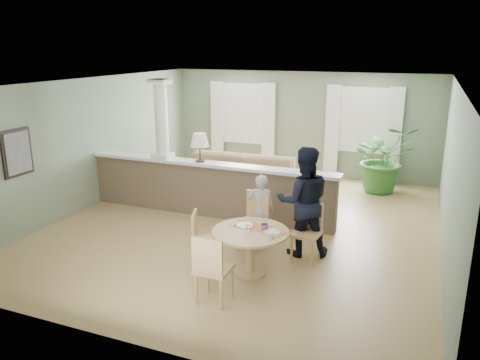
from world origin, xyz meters
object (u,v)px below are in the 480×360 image
at_px(chair_side, 202,237).
at_px(chair_far_boy, 254,218).
at_px(dining_table, 251,239).
at_px(chair_near, 211,267).
at_px(child_person, 261,210).
at_px(chair_far_man, 308,229).
at_px(houseplant, 383,158).
at_px(sofa, 236,178).
at_px(man_person, 303,202).

bearing_deg(chair_side, chair_far_boy, -46.89).
distance_m(dining_table, chair_near, 1.02).
distance_m(chair_near, child_person, 2.08).
bearing_deg(chair_far_man, houseplant, 85.39).
relative_size(chair_side, child_person, 0.70).
xyz_separation_m(sofa, chair_far_boy, (1.32, -2.41, 0.07)).
height_order(sofa, houseplant, houseplant).
xyz_separation_m(sofa, chair_far_man, (2.27, -2.51, 0.06)).
distance_m(chair_far_boy, chair_side, 1.09).
bearing_deg(sofa, houseplant, 27.18).
distance_m(chair_far_man, chair_side, 1.70).
bearing_deg(dining_table, man_person, 61.59).
height_order(chair_far_boy, chair_near, chair_near).
distance_m(houseplant, chair_far_boy, 4.47).
height_order(chair_side, child_person, child_person).
height_order(chair_far_boy, man_person, man_person).
bearing_deg(dining_table, chair_near, -99.80).
bearing_deg(man_person, sofa, -69.47).
relative_size(dining_table, chair_near, 1.17).
relative_size(chair_far_boy, chair_near, 0.98).
relative_size(chair_far_boy, chair_side, 1.09).
distance_m(houseplant, chair_near, 6.26).
distance_m(child_person, man_person, 0.81).
xyz_separation_m(chair_near, man_person, (0.71, 2.00, 0.36)).
bearing_deg(sofa, chair_side, -79.10).
bearing_deg(chair_side, child_person, -46.16).
height_order(dining_table, chair_far_man, chair_far_man).
bearing_deg(chair_near, man_person, -110.24).
bearing_deg(houseplant, dining_table, -105.53).
distance_m(chair_far_man, chair_near, 2.01).
bearing_deg(child_person, houseplant, -121.44).
height_order(chair_far_boy, chair_far_man, chair_far_boy).
xyz_separation_m(dining_table, child_person, (-0.22, 1.07, 0.08)).
relative_size(sofa, chair_far_man, 3.36).
xyz_separation_m(houseplant, chair_near, (-1.58, -6.06, -0.26)).
bearing_deg(houseplant, chair_far_man, -99.91).
bearing_deg(dining_table, chair_far_boy, 106.98).
relative_size(dining_table, child_person, 0.91).
bearing_deg(sofa, child_person, -61.18).
height_order(sofa, chair_far_man, chair_far_man).
relative_size(houseplant, chair_side, 1.80).
bearing_deg(chair_far_boy, child_person, 75.71).
xyz_separation_m(houseplant, child_person, (-1.62, -3.98, -0.17)).
height_order(chair_side, man_person, man_person).
xyz_separation_m(child_person, man_person, (0.76, -0.08, 0.28)).
bearing_deg(child_person, chair_far_boy, 58.48).
distance_m(dining_table, child_person, 1.10).
height_order(chair_near, man_person, man_person).
relative_size(sofa, chair_far_boy, 3.26).
bearing_deg(sofa, chair_far_boy, -63.92).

